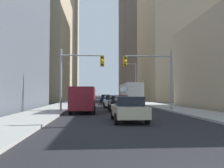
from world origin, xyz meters
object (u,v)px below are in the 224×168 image
(traffic_signal_near_left, at_px, (80,69))
(sedan_black, at_px, (119,103))
(sedan_green, at_px, (89,98))
(traffic_signal_near_right, at_px, (150,69))
(city_bus, at_px, (130,92))
(sedan_white, at_px, (112,101))
(sedan_beige, at_px, (128,109))
(sedan_navy, at_px, (105,98))
(cargo_van_maroon, at_px, (83,98))

(traffic_signal_near_left, bearing_deg, sedan_black, -0.33)
(sedan_green, bearing_deg, traffic_signal_near_right, -73.68)
(city_bus, xyz_separation_m, sedan_white, (-4.08, -11.15, -1.16))
(sedan_beige, distance_m, sedan_white, 14.24)
(sedan_black, xyz_separation_m, sedan_green, (-3.36, 22.24, 0.00))
(sedan_navy, height_order, sedan_green, same)
(sedan_white, relative_size, sedan_navy, 1.00)
(sedan_beige, height_order, sedan_green, same)
(cargo_van_maroon, bearing_deg, traffic_signal_near_left, 103.00)
(city_bus, relative_size, sedan_black, 2.74)
(city_bus, bearing_deg, cargo_van_maroon, -110.85)
(sedan_beige, height_order, traffic_signal_near_right, traffic_signal_near_right)
(city_bus, bearing_deg, sedan_white, -110.11)
(sedan_white, bearing_deg, sedan_navy, 89.94)
(sedan_beige, distance_m, sedan_black, 8.32)
(cargo_van_maroon, distance_m, traffic_signal_near_right, 7.27)
(sedan_beige, height_order, traffic_signal_near_left, traffic_signal_near_left)
(traffic_signal_near_left, height_order, traffic_signal_near_right, same)
(sedan_navy, bearing_deg, sedan_black, -89.40)
(sedan_white, bearing_deg, sedan_black, -87.57)
(sedan_green, relative_size, traffic_signal_near_right, 0.71)
(cargo_van_maroon, relative_size, traffic_signal_near_left, 0.88)
(cargo_van_maroon, xyz_separation_m, sedan_green, (-0.03, 23.96, -0.52))
(sedan_white, bearing_deg, cargo_van_maroon, -111.91)
(city_bus, relative_size, sedan_green, 2.72)
(cargo_van_maroon, bearing_deg, sedan_white, 68.09)
(traffic_signal_near_left, relative_size, traffic_signal_near_right, 1.00)
(cargo_van_maroon, distance_m, sedan_beige, 7.29)
(cargo_van_maroon, distance_m, sedan_white, 8.26)
(sedan_beige, bearing_deg, city_bus, 80.84)
(sedan_beige, distance_m, traffic_signal_near_left, 9.61)
(sedan_black, height_order, sedan_green, same)
(sedan_navy, distance_m, traffic_signal_near_left, 22.93)
(sedan_black, bearing_deg, traffic_signal_near_left, 179.67)
(sedan_beige, bearing_deg, sedan_navy, 89.95)
(cargo_van_maroon, height_order, traffic_signal_near_left, traffic_signal_near_left)
(city_bus, distance_m, sedan_green, 8.93)
(city_bus, height_order, sedan_beige, city_bus)
(city_bus, xyz_separation_m, sedan_green, (-7.19, 5.16, -1.16))
(city_bus, xyz_separation_m, traffic_signal_near_left, (-7.56, -17.05, 2.13))
(sedan_black, relative_size, sedan_navy, 1.00)
(sedan_black, xyz_separation_m, sedan_white, (-0.25, 5.92, 0.00))
(city_bus, relative_size, sedan_beige, 2.74)
(sedan_beige, bearing_deg, sedan_black, 88.19)
(sedan_black, xyz_separation_m, sedan_navy, (-0.23, 22.44, 0.00))
(sedan_green, bearing_deg, sedan_black, -81.41)
(sedan_green, height_order, traffic_signal_near_left, traffic_signal_near_left)
(sedan_beige, xyz_separation_m, sedan_black, (0.26, 8.32, 0.00))
(cargo_van_maroon, bearing_deg, sedan_beige, -65.07)
(cargo_van_maroon, height_order, sedan_white, cargo_van_maroon)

